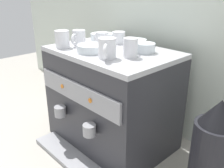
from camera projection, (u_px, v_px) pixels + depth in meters
ground_plane at (112, 139)px, 1.36m from camera, size 4.00×4.00×0.00m
tiled_backsplash_wall at (154, 35)px, 1.35m from camera, size 2.80×0.03×1.06m
espresso_machine at (111, 98)px, 1.26m from camera, size 0.60×0.52×0.50m
ceramic_cup_0 at (131, 47)px, 1.04m from camera, size 0.06×0.10×0.08m
ceramic_cup_1 at (107, 48)px, 1.02m from camera, size 0.10×0.10×0.08m
ceramic_cup_2 at (79, 38)px, 1.25m from camera, size 0.07×0.10×0.07m
ceramic_cup_3 at (102, 39)px, 1.22m from camera, size 0.10×0.06×0.07m
ceramic_cup_4 at (62, 39)px, 1.20m from camera, size 0.11×0.07×0.08m
ceramic_cup_5 at (119, 37)px, 1.29m from camera, size 0.07×0.10×0.06m
ceramic_bowl_0 at (102, 37)px, 1.36m from camera, size 0.12×0.12×0.04m
ceramic_bowl_1 at (145, 48)px, 1.12m from camera, size 0.09×0.09×0.04m
ceramic_bowl_2 at (91, 49)px, 1.12m from camera, size 0.13×0.13×0.03m
ceramic_bowl_3 at (136, 43)px, 1.22m from camera, size 0.10×0.10×0.04m
coffee_grinder at (213, 152)px, 0.94m from camera, size 0.17×0.17×0.41m
milk_pitcher at (62, 100)px, 1.63m from camera, size 0.10×0.10×0.16m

